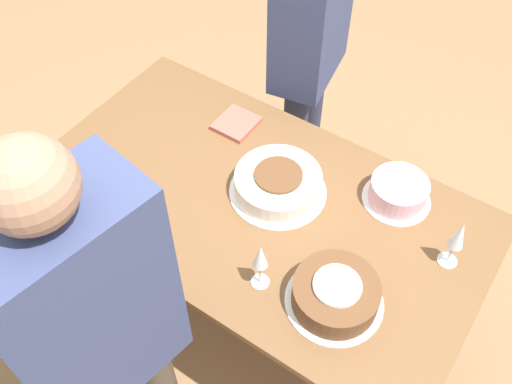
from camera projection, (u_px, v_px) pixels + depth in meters
The scene contains 11 objects.
ground_plane at pixel (256, 305), 2.61m from camera, with size 12.00×12.00×0.00m, color #8E6B47.
dining_table at pixel (256, 220), 2.10m from camera, with size 1.61×0.90×0.77m.
cake_center_white at pixel (278, 184), 2.01m from camera, with size 0.35×0.35×0.10m.
cake_front_chocolate at pixel (335, 294), 1.73m from camera, with size 0.31×0.31×0.10m.
cake_back_decorated at pixel (398, 192), 1.98m from camera, with size 0.24×0.24×0.09m.
wine_glass_near at pixel (458, 237), 1.75m from camera, with size 0.06×0.06×0.21m.
wine_glass_far at pixel (260, 258), 1.70m from camera, with size 0.06×0.06×0.20m.
fork_pile at pixel (100, 159), 2.13m from camera, with size 0.22×0.14×0.02m.
napkin_stack at pixel (236, 123), 2.25m from camera, with size 0.15×0.16×0.02m.
person_cutting at pixel (98, 331), 1.43m from camera, with size 0.28×0.43×1.69m.
person_watching at pixel (310, 36), 2.33m from camera, with size 0.29×0.43×1.58m.
Camera 1 is at (0.70, -1.04, 2.35)m, focal length 40.00 mm.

